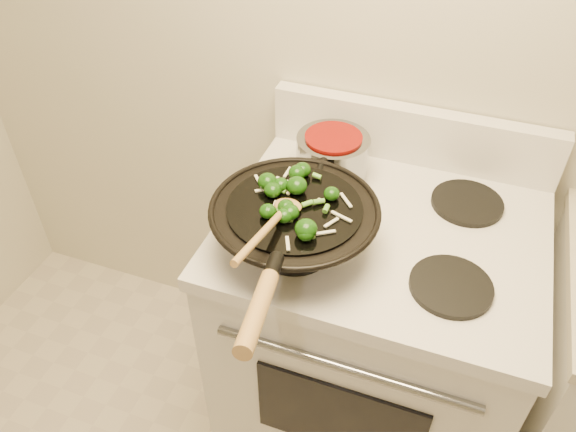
% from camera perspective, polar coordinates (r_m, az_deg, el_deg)
% --- Properties ---
extents(stove, '(0.78, 0.67, 1.08)m').
position_cam_1_polar(stove, '(1.72, 8.06, -12.07)').
color(stove, silver).
rests_on(stove, ground).
extents(wok, '(0.38, 0.63, 0.20)m').
position_cam_1_polar(wok, '(1.26, 0.62, -0.93)').
color(wok, black).
rests_on(wok, stove).
extents(stirfry, '(0.26, 0.27, 0.04)m').
position_cam_1_polar(stirfry, '(1.22, 0.39, 1.84)').
color(stirfry, '#123A09').
rests_on(stirfry, wok).
extents(wooden_spoon, '(0.06, 0.28, 0.08)m').
position_cam_1_polar(wooden_spoon, '(1.15, -1.40, -0.46)').
color(wooden_spoon, '#A2793F').
rests_on(wooden_spoon, wok).
extents(saucepan, '(0.19, 0.31, 0.11)m').
position_cam_1_polar(saucepan, '(1.49, 4.53, 6.21)').
color(saucepan, gray).
rests_on(saucepan, stove).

